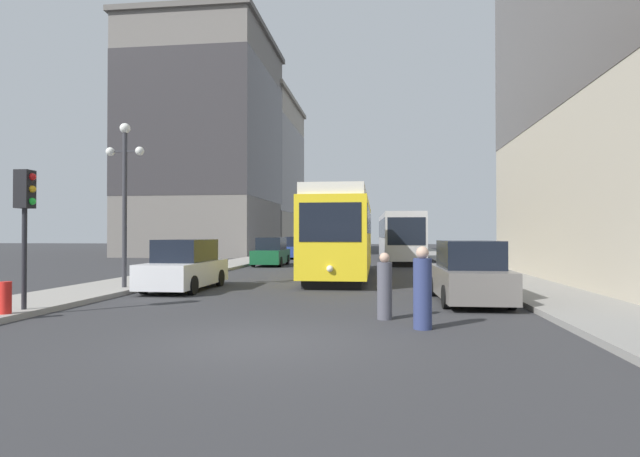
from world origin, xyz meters
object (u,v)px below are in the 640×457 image
fire_hydrant (6,298)px  transit_bus (399,235)px  parked_car_left_far (185,266)px  pedestrian_crossing_near (422,290)px  streetcar (342,233)px  pedestrian_crossing_far (385,288)px  parked_car_right_far (469,274)px  parked_car_left_mid (271,253)px  traffic_light_near_left (25,202)px  parked_car_left_near (297,248)px  lamp_post_left_near (125,180)px

fire_hydrant → transit_bus: bearing=69.1°
parked_car_left_far → pedestrian_crossing_near: parked_car_left_far is taller
streetcar → parked_car_left_far: streetcar is taller
pedestrian_crossing_far → fire_hydrant: size_ratio=2.10×
pedestrian_crossing_near → transit_bus: bearing=-113.3°
transit_bus → parked_car_right_far: 21.81m
streetcar → pedestrian_crossing_near: streetcar is taller
parked_car_left_mid → pedestrian_crossing_near: bearing=-70.7°
traffic_light_near_left → parked_car_left_near: bearing=86.8°
parked_car_right_far → fire_hydrant: parked_car_right_far is taller
parked_car_left_far → parked_car_right_far: bearing=-13.5°
parked_car_left_near → fire_hydrant: bearing=-92.1°
pedestrian_crossing_near → traffic_light_near_left: (-9.63, 0.64, 1.99)m
transit_bus → pedestrian_crossing_far: 25.08m
parked_car_left_near → fire_hydrant: size_ratio=6.50×
parked_car_right_far → fire_hydrant: (-11.27, -4.48, -0.32)m
pedestrian_crossing_far → traffic_light_near_left: traffic_light_near_left is taller
pedestrian_crossing_near → parked_car_right_far: bearing=-133.4°
parked_car_left_near → traffic_light_near_left: (-1.68, -30.33, 1.96)m
pedestrian_crossing_far → fire_hydrant: 8.87m
streetcar → pedestrian_crossing_far: size_ratio=7.76×
parked_car_right_far → pedestrian_crossing_far: (-2.48, -3.28, -0.11)m
parked_car_right_far → pedestrian_crossing_near: parked_car_right_far is taller
transit_bus → parked_car_left_mid: size_ratio=2.75×
pedestrian_crossing_near → pedestrian_crossing_far: size_ratio=1.11×
pedestrian_crossing_far → traffic_light_near_left: size_ratio=0.46×
parked_car_left_mid → traffic_light_near_left: traffic_light_near_left is taller
parked_car_right_far → lamp_post_left_near: (-11.54, 1.48, 3.09)m
parked_car_left_far → traffic_light_near_left: bearing=-105.7°
fire_hydrant → parked_car_left_far: bearing=76.5°
parked_car_left_far → lamp_post_left_near: size_ratio=0.80×
transit_bus → streetcar: bearing=-105.4°
parked_car_left_far → pedestrian_crossing_near: 10.40m
parked_car_left_mid → parked_car_right_far: 19.22m
streetcar → pedestrian_crossing_far: (1.94, -11.69, -1.37)m
streetcar → transit_bus: bearing=76.1°
transit_bus → parked_car_left_mid: transit_bus is taller
parked_car_right_far → pedestrian_crossing_near: (-1.69, -4.41, -0.03)m
transit_bus → parked_car_right_far: bearing=-88.8°
pedestrian_crossing_near → pedestrian_crossing_far: 1.38m
pedestrian_crossing_near → fire_hydrant: (-9.58, -0.07, -0.29)m
lamp_post_left_near → pedestrian_crossing_near: bearing=-30.9°
parked_car_left_far → pedestrian_crossing_far: parked_car_left_far is taller
parked_car_left_near → pedestrian_crossing_far: parked_car_left_near is taller
parked_car_right_far → pedestrian_crossing_far: bearing=51.9°
parked_car_right_far → parked_car_left_near: bearing=-71.0°
parked_car_right_far → pedestrian_crossing_near: bearing=68.0°
pedestrian_crossing_near → fire_hydrant: pedestrian_crossing_near is taller
parked_car_right_far → streetcar: bearing=-63.3°
traffic_light_near_left → lamp_post_left_near: (-0.22, 5.25, 1.13)m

